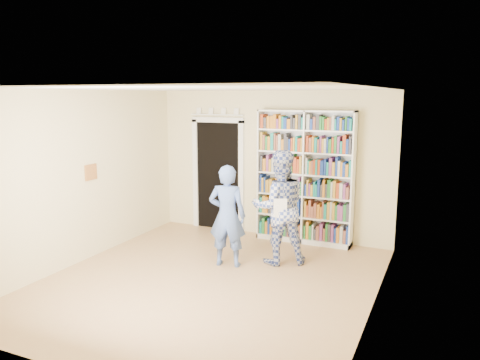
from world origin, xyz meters
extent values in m
plane|color=#AD7E54|center=(0.00, 0.00, 0.00)|extent=(5.00, 5.00, 0.00)
plane|color=white|center=(0.00, 0.00, 2.70)|extent=(5.00, 5.00, 0.00)
plane|color=beige|center=(0.00, 2.50, 1.35)|extent=(4.50, 0.00, 4.50)
plane|color=beige|center=(-2.25, 0.00, 1.35)|extent=(0.00, 5.00, 5.00)
plane|color=beige|center=(2.25, 0.00, 1.35)|extent=(0.00, 5.00, 5.00)
cube|color=white|center=(0.69, 2.34, 1.18)|extent=(1.72, 0.32, 2.36)
cube|color=white|center=(0.69, 2.34, 1.18)|extent=(0.03, 0.32, 2.36)
cube|color=black|center=(-1.10, 2.48, 1.05)|extent=(0.90, 0.03, 2.10)
cube|color=white|center=(-1.60, 2.47, 1.05)|extent=(0.10, 0.06, 2.20)
cube|color=white|center=(-0.60, 2.47, 1.05)|extent=(0.10, 0.06, 2.20)
cube|color=white|center=(-1.10, 2.47, 2.15)|extent=(1.10, 0.06, 0.10)
cube|color=white|center=(-1.10, 2.46, 2.25)|extent=(1.10, 0.08, 0.02)
cube|color=brown|center=(-2.23, 0.20, 1.40)|extent=(0.03, 0.25, 0.25)
imported|color=#4E6AAE|center=(-0.05, 0.70, 0.79)|extent=(0.64, 0.49, 1.58)
imported|color=navy|center=(0.64, 1.15, 0.90)|extent=(1.10, 1.03, 1.80)
cube|color=white|center=(0.75, 0.88, 0.96)|extent=(0.19, 0.09, 0.28)
camera|label=1|loc=(2.99, -5.56, 2.62)|focal=35.00mm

